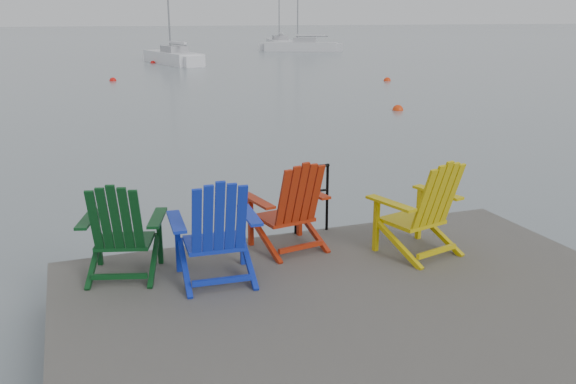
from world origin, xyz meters
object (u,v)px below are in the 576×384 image
object	(u,v)px
chair_red	(290,205)
chair_yellow	(422,207)
buoy_b	(113,81)
buoy_c	(387,81)
buoy_d	(153,63)
handrail	(312,192)
chair_green	(121,229)
chair_blue	(216,229)
sailboat_near	(173,58)
buoy_a	(398,110)
sailboat_mid	(280,44)
sailboat_far	(301,47)

from	to	relation	value
chair_red	chair_yellow	xyz separation A→B (m)	(1.40, -0.67, 0.02)
buoy_b	buoy_c	size ratio (longest dim) A/B	0.98
chair_yellow	buoy_d	world-z (taller)	chair_yellow
handrail	chair_red	bearing A→B (deg)	-133.91
chair_red	buoy_c	distance (m)	25.31
buoy_c	buoy_b	bearing A→B (deg)	160.05
chair_green	chair_blue	xyz separation A→B (m)	(0.93, -0.46, 0.03)
sailboat_near	buoy_c	world-z (taller)	sailboat_near
chair_green	chair_blue	distance (m)	1.03
handrail	buoy_a	xyz separation A→B (m)	(8.19, 11.94, -1.04)
buoy_b	buoy_c	distance (m)	14.13
chair_red	buoy_d	xyz separation A→B (m)	(3.65, 38.04, -1.06)
chair_green	sailboat_near	world-z (taller)	sailboat_near
buoy_b	buoy_a	bearing A→B (deg)	-58.04
sailboat_mid	buoy_b	xyz separation A→B (m)	(-19.60, -29.99, -0.36)
chair_green	sailboat_near	distance (m)	37.87
chair_blue	buoy_b	xyz separation A→B (m)	(1.03, 26.95, -1.08)
sailboat_far	buoy_d	xyz separation A→B (m)	(-15.48, -10.76, -0.36)
chair_yellow	handrail	bearing A→B (deg)	113.80
chair_blue	sailboat_near	world-z (taller)	sailboat_near
chair_red	buoy_b	world-z (taller)	chair_red
sailboat_near	buoy_a	size ratio (longest dim) A/B	25.45
chair_green	chair_blue	world-z (taller)	chair_blue
chair_blue	sailboat_far	distance (m)	53.37
buoy_d	sailboat_near	bearing A→B (deg)	-36.68
chair_green	buoy_b	distance (m)	26.59
chair_yellow	buoy_b	bearing A→B (deg)	78.31
handrail	chair_blue	distance (m)	1.88
chair_red	buoy_b	distance (m)	26.38
chair_red	chair_green	bearing A→B (deg)	173.95
sailboat_far	buoy_c	xyz separation A→B (m)	(-5.86, -27.27, -0.36)
handrail	sailboat_near	world-z (taller)	sailboat_near
chair_green	sailboat_near	xyz separation A→B (m)	(6.91, 37.23, -0.69)
buoy_b	buoy_d	bearing A→B (deg)	72.59
sailboat_mid	buoy_c	distance (m)	35.39
sailboat_near	sailboat_mid	distance (m)	24.20
buoy_a	buoy_d	bearing A→B (deg)	101.08
chair_green	sailboat_far	distance (m)	53.31
buoy_d	buoy_c	bearing A→B (deg)	-59.78
chair_green	chair_blue	size ratio (longest dim) A/B	0.94
handrail	sailboat_near	distance (m)	36.87
chair_red	chair_yellow	bearing A→B (deg)	-35.62
sailboat_near	buoy_c	size ratio (longest dim) A/B	27.06
chair_yellow	sailboat_far	xyz separation A→B (m)	(17.73, 49.47, -0.73)
handrail	chair_red	xyz separation A→B (m)	(-0.48, -0.49, 0.02)
chair_blue	buoy_d	distance (m)	38.94
chair_red	buoy_c	xyz separation A→B (m)	(13.27, 21.53, -1.06)
buoy_c	buoy_a	bearing A→B (deg)	-116.84
chair_yellow	sailboat_near	distance (m)	37.93
buoy_a	buoy_d	xyz separation A→B (m)	(-5.02, 25.61, 0.00)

